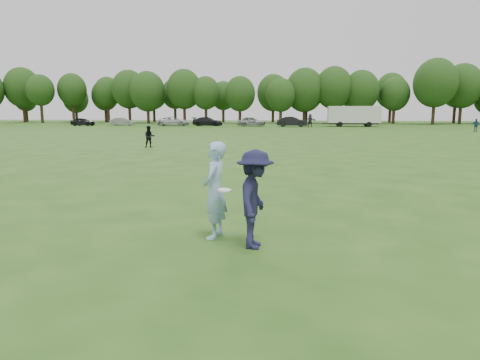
{
  "coord_description": "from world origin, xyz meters",
  "views": [
    {
      "loc": [
        0.42,
        -8.66,
        2.62
      ],
      "look_at": [
        -0.67,
        0.53,
        1.1
      ],
      "focal_mm": 32.0,
      "sensor_mm": 36.0,
      "label": 1
    }
  ],
  "objects_px": {
    "player_far_a": "(149,137)",
    "car_a": "(83,122)",
    "car_e": "(251,121)",
    "car_f": "(292,122)",
    "car_c": "(173,121)",
    "cargo_trailer": "(354,115)",
    "car_b": "(122,122)",
    "thrower": "(215,190)",
    "player_far_b": "(476,125)",
    "car_d": "(208,121)",
    "defender": "(255,199)",
    "player_far_d": "(310,121)"
  },
  "relations": [
    {
      "from": "player_far_a",
      "to": "car_a",
      "type": "xyz_separation_m",
      "value": [
        -24.47,
        38.75,
        -0.09
      ]
    },
    {
      "from": "car_e",
      "to": "car_f",
      "type": "distance_m",
      "value": 6.62
    },
    {
      "from": "car_c",
      "to": "player_far_a",
      "type": "bearing_deg",
      "value": -170.52
    },
    {
      "from": "car_f",
      "to": "cargo_trailer",
      "type": "xyz_separation_m",
      "value": [
        9.56,
        1.81,
        0.99
      ]
    },
    {
      "from": "cargo_trailer",
      "to": "car_b",
      "type": "bearing_deg",
      "value": 179.44
    },
    {
      "from": "thrower",
      "to": "car_a",
      "type": "distance_m",
      "value": 67.75
    },
    {
      "from": "player_far_b",
      "to": "car_d",
      "type": "xyz_separation_m",
      "value": [
        -35.87,
        14.89,
        -0.07
      ]
    },
    {
      "from": "car_a",
      "to": "car_b",
      "type": "bearing_deg",
      "value": -62.19
    },
    {
      "from": "car_e",
      "to": "cargo_trailer",
      "type": "bearing_deg",
      "value": -90.34
    },
    {
      "from": "car_c",
      "to": "cargo_trailer",
      "type": "height_order",
      "value": "cargo_trailer"
    },
    {
      "from": "car_e",
      "to": "player_far_b",
      "type": "bearing_deg",
      "value": -118.93
    },
    {
      "from": "car_f",
      "to": "cargo_trailer",
      "type": "bearing_deg",
      "value": -74.43
    },
    {
      "from": "car_e",
      "to": "defender",
      "type": "bearing_deg",
      "value": -177.66
    },
    {
      "from": "car_a",
      "to": "car_b",
      "type": "height_order",
      "value": "car_a"
    },
    {
      "from": "defender",
      "to": "player_far_a",
      "type": "bearing_deg",
      "value": 27.31
    },
    {
      "from": "player_far_b",
      "to": "car_f",
      "type": "distance_m",
      "value": 25.44
    },
    {
      "from": "player_far_a",
      "to": "cargo_trailer",
      "type": "distance_m",
      "value": 45.08
    },
    {
      "from": "car_a",
      "to": "car_d",
      "type": "xyz_separation_m",
      "value": [
        20.59,
        2.12,
        0.05
      ]
    },
    {
      "from": "defender",
      "to": "cargo_trailer",
      "type": "relative_size",
      "value": 0.21
    },
    {
      "from": "thrower",
      "to": "car_f",
      "type": "bearing_deg",
      "value": -174.82
    },
    {
      "from": "thrower",
      "to": "car_c",
      "type": "relative_size",
      "value": 0.38
    },
    {
      "from": "thrower",
      "to": "player_far_a",
      "type": "bearing_deg",
      "value": -151.15
    },
    {
      "from": "player_far_d",
      "to": "car_e",
      "type": "xyz_separation_m",
      "value": [
        -9.22,
        1.92,
        -0.22
      ]
    },
    {
      "from": "defender",
      "to": "car_d",
      "type": "bearing_deg",
      "value": 15.68
    },
    {
      "from": "player_far_d",
      "to": "car_b",
      "type": "relative_size",
      "value": 0.5
    },
    {
      "from": "thrower",
      "to": "defender",
      "type": "bearing_deg",
      "value": 64.97
    },
    {
      "from": "car_c",
      "to": "cargo_trailer",
      "type": "relative_size",
      "value": 0.58
    },
    {
      "from": "player_far_a",
      "to": "car_c",
      "type": "relative_size",
      "value": 0.29
    },
    {
      "from": "defender",
      "to": "car_c",
      "type": "relative_size",
      "value": 0.36
    },
    {
      "from": "car_f",
      "to": "car_d",
      "type": "bearing_deg",
      "value": 86.27
    },
    {
      "from": "defender",
      "to": "player_far_b",
      "type": "relative_size",
      "value": 1.2
    },
    {
      "from": "car_b",
      "to": "car_f",
      "type": "bearing_deg",
      "value": -97.88
    },
    {
      "from": "defender",
      "to": "car_a",
      "type": "distance_m",
      "value": 68.65
    },
    {
      "from": "defender",
      "to": "car_f",
      "type": "distance_m",
      "value": 59.87
    },
    {
      "from": "player_far_d",
      "to": "car_d",
      "type": "relative_size",
      "value": 0.4
    },
    {
      "from": "thrower",
      "to": "defender",
      "type": "distance_m",
      "value": 1.03
    },
    {
      "from": "player_far_a",
      "to": "player_far_b",
      "type": "relative_size",
      "value": 0.97
    },
    {
      "from": "player_far_a",
      "to": "player_far_b",
      "type": "distance_m",
      "value": 41.22
    },
    {
      "from": "player_far_b",
      "to": "player_far_d",
      "type": "distance_m",
      "value": 22.7
    },
    {
      "from": "thrower",
      "to": "player_far_b",
      "type": "xyz_separation_m",
      "value": [
        23.69,
        46.53,
        -0.21
      ]
    },
    {
      "from": "car_d",
      "to": "car_e",
      "type": "relative_size",
      "value": 1.09
    },
    {
      "from": "car_d",
      "to": "car_e",
      "type": "bearing_deg",
      "value": -92.5
    },
    {
      "from": "car_a",
      "to": "car_c",
      "type": "distance_m",
      "value": 15.03
    },
    {
      "from": "thrower",
      "to": "player_far_d",
      "type": "xyz_separation_m",
      "value": [
        4.39,
        58.48,
        0.0
      ]
    },
    {
      "from": "player_far_d",
      "to": "cargo_trailer",
      "type": "height_order",
      "value": "cargo_trailer"
    },
    {
      "from": "car_c",
      "to": "car_e",
      "type": "height_order",
      "value": "car_e"
    },
    {
      "from": "car_a",
      "to": "car_e",
      "type": "relative_size",
      "value": 0.87
    },
    {
      "from": "car_c",
      "to": "car_e",
      "type": "distance_m",
      "value": 13.02
    },
    {
      "from": "thrower",
      "to": "defender",
      "type": "height_order",
      "value": "thrower"
    },
    {
      "from": "car_e",
      "to": "cargo_trailer",
      "type": "xyz_separation_m",
      "value": [
        16.09,
        0.75,
        1.0
      ]
    }
  ]
}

